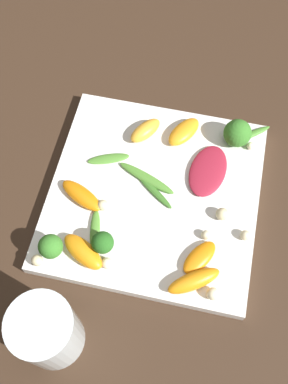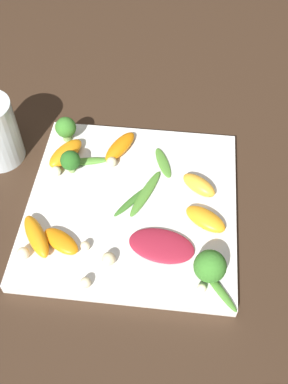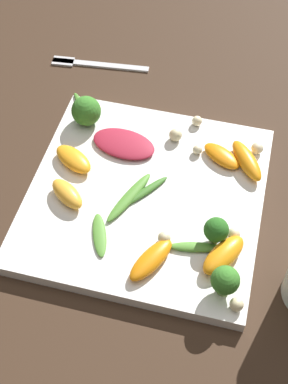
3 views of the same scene
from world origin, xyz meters
TOP-DOWN VIEW (x-y plane):
  - ground_plane at (0.00, 0.00)m, footprint 2.40×2.40m
  - plate at (0.00, 0.00)m, footprint 0.31×0.31m
  - drinking_glass at (-0.23, 0.08)m, footprint 0.08×0.08m
  - radicchio_leaf_0 at (0.05, -0.07)m, footprint 0.10×0.07m
  - orange_segment_0 at (0.11, -0.02)m, footprint 0.07×0.06m
  - orange_segment_1 at (-0.09, -0.08)m, footprint 0.06×0.05m
  - orange_segment_2 at (0.10, 0.03)m, footprint 0.06×0.05m
  - orange_segment_3 at (-0.12, 0.08)m, footprint 0.06×0.07m
  - orange_segment_4 at (-0.03, 0.10)m, footprint 0.06×0.08m
  - orange_segment_5 at (-0.12, -0.08)m, footprint 0.06×0.08m
  - broccoli_floret_0 at (0.12, -0.11)m, footprint 0.04×0.04m
  - broccoli_floret_1 at (-0.10, 0.05)m, footprint 0.03×0.03m
  - broccoli_floret_2 at (-0.12, 0.12)m, footprint 0.03×0.03m
  - arugula_sprig_0 at (0.04, 0.08)m, footprint 0.04×0.07m
  - arugula_sprig_1 at (-0.08, 0.07)m, footprint 0.07×0.03m
  - arugula_sprig_2 at (0.13, -0.13)m, footprint 0.05×0.06m
  - arugula_sprig_3 at (0.02, 0.02)m, footprint 0.05×0.09m
  - arugula_sprig_4 at (0.00, 0.00)m, footprint 0.05×0.07m
  - macadamia_nut_0 at (-0.04, 0.07)m, footprint 0.02×0.02m
  - macadamia_nut_1 at (0.11, -0.13)m, footprint 0.01×0.01m
  - macadamia_nut_2 at (-0.14, 0.13)m, footprint 0.02×0.02m
  - macadamia_nut_3 at (-0.13, -0.11)m, footprint 0.02×0.02m
  - macadamia_nut_4 at (-0.04, -0.14)m, footprint 0.01×0.01m
  - macadamia_nut_5 at (-0.02, -0.10)m, footprint 0.02×0.02m
  - macadamia_nut_6 at (-0.12, 0.04)m, footprint 0.02×0.02m
  - macadamia_nut_7 at (-0.05, -0.09)m, footprint 0.01×0.01m

SIDE VIEW (x-z plane):
  - ground_plane at x=0.00m, z-range 0.00..0.00m
  - plate at x=0.00m, z-range 0.00..0.02m
  - arugula_sprig_0 at x=0.04m, z-range 0.02..0.02m
  - arugula_sprig_4 at x=0.00m, z-range 0.02..0.02m
  - arugula_sprig_2 at x=0.13m, z-range 0.02..0.02m
  - arugula_sprig_1 at x=-0.08m, z-range 0.02..0.03m
  - arugula_sprig_3 at x=0.02m, z-range 0.02..0.03m
  - radicchio_leaf_0 at x=0.05m, z-range 0.02..0.03m
  - macadamia_nut_1 at x=0.11m, z-range 0.02..0.03m
  - macadamia_nut_7 at x=-0.05m, z-range 0.02..0.03m
  - orange_segment_1 at x=-0.09m, z-range 0.02..0.03m
  - macadamia_nut_4 at x=-0.04m, z-range 0.02..0.03m
  - macadamia_nut_6 at x=-0.12m, z-range 0.02..0.03m
  - macadamia_nut_0 at x=-0.04m, z-range 0.02..0.03m
  - macadamia_nut_2 at x=-0.14m, z-range 0.02..0.04m
  - orange_segment_4 at x=-0.03m, z-range 0.02..0.04m
  - macadamia_nut_3 at x=-0.13m, z-range 0.02..0.04m
  - orange_segment_0 at x=0.11m, z-range 0.02..0.04m
  - macadamia_nut_5 at x=-0.02m, z-range 0.02..0.04m
  - orange_segment_5 at x=-0.12m, z-range 0.02..0.04m
  - orange_segment_2 at x=0.10m, z-range 0.02..0.04m
  - orange_segment_3 at x=-0.12m, z-range 0.02..0.04m
  - broccoli_floret_0 at x=0.12m, z-range 0.02..0.06m
  - broccoli_floret_1 at x=-0.10m, z-range 0.02..0.06m
  - broccoli_floret_2 at x=-0.12m, z-range 0.02..0.07m
  - drinking_glass at x=-0.23m, z-range 0.00..0.11m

